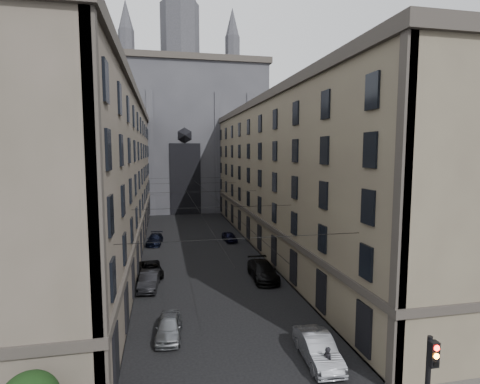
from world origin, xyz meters
TOP-DOWN VIEW (x-y plane):
  - sidewalk_left at (-10.50, 36.00)m, footprint 7.00×80.00m
  - sidewalk_right at (10.50, 36.00)m, footprint 7.00×80.00m
  - building_left at (-13.44, 36.00)m, footprint 13.60×60.60m
  - building_right at (13.44, 36.00)m, footprint 13.60×60.60m
  - gothic_tower at (0.00, 74.96)m, footprint 35.00×23.00m
  - traffic_light_right at (5.60, 1.92)m, footprint 0.34×0.50m
  - tram_wires at (0.00, 35.63)m, footprint 14.00×60.00m
  - car_left_near at (-4.20, 14.25)m, footprint 2.04×4.30m
  - car_left_midnear at (-5.79, 23.72)m, footprint 2.01×4.75m
  - car_left_midfar at (-5.76, 27.38)m, footprint 2.77×4.97m
  - car_left_far at (-5.59, 40.35)m, footprint 2.39×4.81m
  - car_right_near at (4.32, 9.51)m, footprint 1.95×4.92m
  - car_right_midnear at (5.23, 25.57)m, footprint 2.24×4.70m
  - car_right_midfar at (4.96, 24.07)m, footprint 2.46×5.72m
  - car_right_far at (4.50, 40.03)m, footprint 1.92×3.88m
  - pedestrian at (4.26, 8.00)m, footprint 0.61×0.73m

SIDE VIEW (x-z plane):
  - sidewalk_left at x=-10.50m, z-range 0.00..0.15m
  - sidewalk_right at x=10.50m, z-range 0.00..0.15m
  - car_right_far at x=4.50m, z-range 0.00..1.27m
  - car_right_midnear at x=5.23m, z-range 0.00..1.29m
  - car_left_midfar at x=-5.76m, z-range 0.00..1.32m
  - car_left_far at x=-5.59m, z-range 0.00..1.34m
  - car_left_near at x=-4.20m, z-range 0.00..1.42m
  - car_left_midnear at x=-5.79m, z-range 0.00..1.52m
  - car_right_near at x=4.32m, z-range 0.00..1.59m
  - car_right_midfar at x=4.96m, z-range 0.00..1.64m
  - pedestrian at x=4.26m, z-range 0.00..1.70m
  - traffic_light_right at x=5.60m, z-range 0.69..5.89m
  - tram_wires at x=0.00m, z-range 7.03..7.46m
  - building_left at x=-13.44m, z-range -0.08..18.77m
  - building_right at x=13.44m, z-range -0.08..18.77m
  - gothic_tower at x=0.00m, z-range -11.20..46.80m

